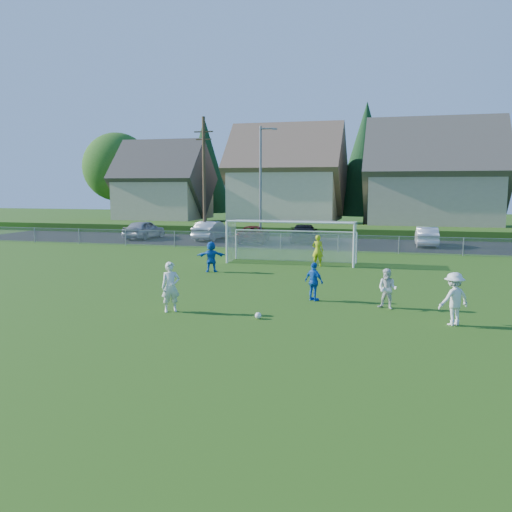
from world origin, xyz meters
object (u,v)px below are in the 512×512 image
object	(u,v)px
player_white_a	(171,287)
soccer_goal	(292,235)
car_a	(144,229)
player_white_c	(454,299)
car_d	(304,233)
car_b	(212,230)
car_c	(253,234)
soccer_ball	(258,316)
goalkeeper	(318,251)
player_blue_b	(211,257)
player_blue_a	(314,282)
car_f	(427,236)
player_white_b	(387,289)

from	to	relation	value
player_white_a	soccer_goal	size ratio (longest dim) A/B	0.24
car_a	soccer_goal	size ratio (longest dim) A/B	0.62
player_white_c	car_a	world-z (taller)	player_white_c
player_white_a	soccer_goal	world-z (taller)	soccer_goal
car_d	car_b	bearing A→B (deg)	-8.48
car_c	soccer_ball	bearing A→B (deg)	97.97
goalkeeper	car_c	distance (m)	13.20
car_c	car_d	xyz separation A→B (m)	(3.86, 1.21, 0.06)
goalkeeper	car_d	distance (m)	12.84
player_blue_b	player_blue_a	bearing A→B (deg)	120.52
soccer_goal	player_blue_a	bearing A→B (deg)	-74.02
player_blue_b	car_b	size ratio (longest dim) A/B	0.34
player_blue_a	car_d	bearing A→B (deg)	-46.46
player_white_a	car_c	bearing A→B (deg)	65.64
player_blue_b	car_f	world-z (taller)	player_blue_b
player_blue_a	car_b	bearing A→B (deg)	-28.67
player_white_a	player_blue_a	size ratio (longest dim) A/B	1.18
player_white_b	soccer_goal	bearing A→B (deg)	137.04
player_white_c	player_blue_a	world-z (taller)	player_white_c
player_white_a	car_f	distance (m)	26.63
car_b	car_c	distance (m)	4.19
player_blue_b	soccer_goal	world-z (taller)	soccer_goal
player_white_b	car_d	size ratio (longest dim) A/B	0.29
goalkeeper	car_c	xyz separation A→B (m)	(-6.86, 11.27, -0.20)
car_d	soccer_goal	size ratio (longest dim) A/B	0.68
goalkeeper	car_b	size ratio (longest dim) A/B	0.37
player_blue_b	car_c	distance (m)	14.87
player_white_a	car_f	xyz separation A→B (m)	(9.66, 24.81, -0.17)
player_white_b	soccer_goal	xyz separation A→B (m)	(-5.71, 10.87, 0.89)
player_white_c	car_f	xyz separation A→B (m)	(0.12, 24.18, -0.13)
soccer_ball	player_white_c	xyz separation A→B (m)	(6.27, 0.84, 0.75)
player_blue_b	car_d	distance (m)	16.10
player_blue_a	goalkeeper	distance (m)	9.34
player_white_a	car_b	bearing A→B (deg)	73.79
player_white_a	car_a	bearing A→B (deg)	85.86
car_b	car_c	xyz separation A→B (m)	(3.96, -1.38, -0.11)
car_b	car_f	xyz separation A→B (m)	(17.12, -0.28, -0.06)
player_white_c	car_c	bearing A→B (deg)	-96.12
player_white_a	player_white_b	world-z (taller)	player_white_a
soccer_ball	player_blue_b	xyz separation A→B (m)	(-4.97, 9.16, 0.69)
player_blue_a	car_d	world-z (taller)	player_blue_a
soccer_ball	player_white_c	distance (m)	6.37
goalkeeper	car_a	xyz separation A→B (m)	(-16.73, 12.08, -0.09)
player_white_c	player_blue_b	bearing A→B (deg)	-72.10
car_f	car_b	bearing A→B (deg)	-2.12
player_white_a	player_blue_b	xyz separation A→B (m)	(-1.70, 8.95, -0.09)
soccer_ball	player_white_a	distance (m)	3.37
car_b	soccer_goal	bearing A→B (deg)	131.11
goalkeeper	car_f	xyz separation A→B (m)	(6.31, 12.38, -0.16)
soccer_ball	soccer_goal	world-z (taller)	soccer_goal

